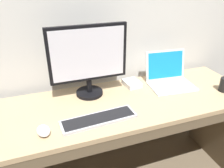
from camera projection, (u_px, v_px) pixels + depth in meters
name	position (u px, v px, depth m)	size (l,w,h in m)	color
desk	(122.00, 128.00, 1.56)	(1.84, 0.60, 0.75)	tan
laptop_white	(169.00, 77.00, 1.67)	(0.34, 0.29, 0.24)	white
external_monitor	(88.00, 59.00, 1.42)	(0.51, 0.18, 0.48)	black
wired_keyboard	(99.00, 119.00, 1.28)	(0.45, 0.15, 0.02)	#BCBCC1
computer_mouse	(43.00, 131.00, 1.17)	(0.07, 0.10, 0.04)	white
external_drive_box	(132.00, 83.00, 1.66)	(0.11, 0.14, 0.04)	silver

